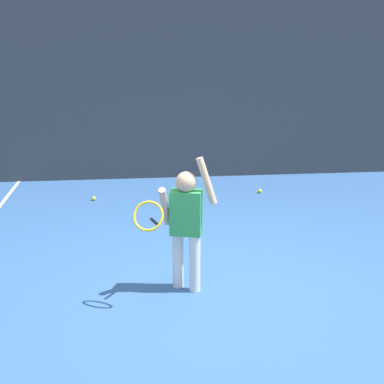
{
  "coord_description": "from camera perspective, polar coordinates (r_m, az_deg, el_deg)",
  "views": [
    {
      "loc": [
        -0.7,
        -4.72,
        2.43
      ],
      "look_at": [
        -0.11,
        0.67,
        0.85
      ],
      "focal_mm": 50.17,
      "sensor_mm": 36.0,
      "label": 1
    }
  ],
  "objects": [
    {
      "name": "tennis_player",
      "position": [
        5.17,
        -0.79,
        -3.03
      ],
      "size": [
        0.83,
        0.57,
        1.35
      ],
      "rotation": [
        0.0,
        0.0,
        -0.28
      ],
      "color": "silver",
      "rests_on": "ground"
    },
    {
      "name": "tennis_ball_0",
      "position": [
        8.7,
        7.22,
        0.11
      ],
      "size": [
        0.07,
        0.07,
        0.07
      ],
      "primitive_type": "sphere",
      "color": "#CCE033",
      "rests_on": "ground"
    },
    {
      "name": "back_fence_windscreen",
      "position": [
        9.34,
        -1.93,
        13.28
      ],
      "size": [
        13.56,
        0.08,
        3.9
      ],
      "primitive_type": "cube",
      "color": "#383D42",
      "rests_on": "ground"
    },
    {
      "name": "fence_post_2",
      "position": [
        9.4,
        -1.97,
        13.76
      ],
      "size": [
        0.09,
        0.09,
        4.05
      ],
      "primitive_type": "cylinder",
      "color": "slate",
      "rests_on": "ground"
    },
    {
      "name": "tennis_ball_1",
      "position": [
        8.38,
        -10.39,
        -0.67
      ],
      "size": [
        0.07,
        0.07,
        0.07
      ],
      "primitive_type": "sphere",
      "color": "#CCE033",
      "rests_on": "ground"
    },
    {
      "name": "ground_plane",
      "position": [
        5.36,
        2.02,
        -10.75
      ],
      "size": [
        20.0,
        20.0,
        0.0
      ],
      "primitive_type": "plane",
      "color": "#335B93"
    },
    {
      "name": "fence_post_3",
      "position": [
        10.19,
        17.5,
        13.24
      ],
      "size": [
        0.09,
        0.09,
        4.05
      ],
      "primitive_type": "cylinder",
      "color": "slate",
      "rests_on": "ground"
    }
  ]
}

